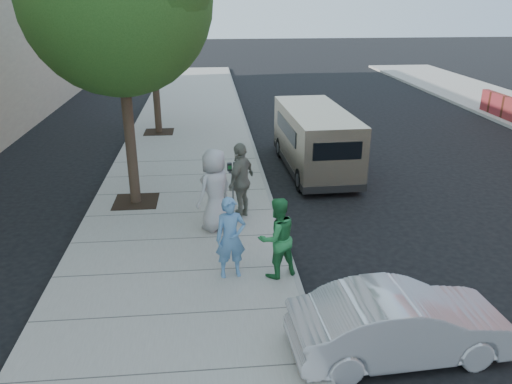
{
  "coord_description": "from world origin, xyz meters",
  "views": [
    {
      "loc": [
        -0.22,
        -10.61,
        5.46
      ],
      "look_at": [
        0.85,
        0.39,
        1.1
      ],
      "focal_mm": 35.0,
      "sensor_mm": 36.0,
      "label": 1
    }
  ],
  "objects_px": {
    "tree_far": "(151,12)",
    "parking_meter": "(233,176)",
    "sedan": "(401,324)",
    "person_striped_polo": "(241,181)",
    "van": "(314,139)",
    "person_gray_shirt": "(215,190)",
    "person_green_shirt": "(277,238)",
    "person_officer": "(231,238)"
  },
  "relations": [
    {
      "from": "tree_far",
      "to": "parking_meter",
      "type": "distance_m",
      "value": 9.66
    },
    {
      "from": "sedan",
      "to": "person_striped_polo",
      "type": "distance_m",
      "value": 5.81
    },
    {
      "from": "tree_far",
      "to": "van",
      "type": "distance_m",
      "value": 8.33
    },
    {
      "from": "sedan",
      "to": "person_gray_shirt",
      "type": "height_order",
      "value": "person_gray_shirt"
    },
    {
      "from": "van",
      "to": "sedan",
      "type": "xyz_separation_m",
      "value": [
        -0.5,
        -9.24,
        -0.5
      ]
    },
    {
      "from": "sedan",
      "to": "person_striped_polo",
      "type": "height_order",
      "value": "person_striped_polo"
    },
    {
      "from": "tree_far",
      "to": "person_gray_shirt",
      "type": "height_order",
      "value": "tree_far"
    },
    {
      "from": "person_gray_shirt",
      "to": "person_green_shirt",
      "type": "bearing_deg",
      "value": 74.28
    },
    {
      "from": "van",
      "to": "sedan",
      "type": "distance_m",
      "value": 9.27
    },
    {
      "from": "sedan",
      "to": "person_gray_shirt",
      "type": "bearing_deg",
      "value": 27.49
    },
    {
      "from": "parking_meter",
      "to": "van",
      "type": "height_order",
      "value": "van"
    },
    {
      "from": "person_green_shirt",
      "to": "person_officer",
      "type": "bearing_deg",
      "value": -27.27
    },
    {
      "from": "person_striped_polo",
      "to": "van",
      "type": "bearing_deg",
      "value": 177.09
    },
    {
      "from": "sedan",
      "to": "person_officer",
      "type": "xyz_separation_m",
      "value": [
        -2.59,
        2.49,
        0.4
      ]
    },
    {
      "from": "tree_far",
      "to": "person_officer",
      "type": "height_order",
      "value": "tree_far"
    },
    {
      "from": "person_officer",
      "to": "person_gray_shirt",
      "type": "relative_size",
      "value": 0.84
    },
    {
      "from": "parking_meter",
      "to": "person_green_shirt",
      "type": "height_order",
      "value": "person_green_shirt"
    },
    {
      "from": "tree_far",
      "to": "person_gray_shirt",
      "type": "xyz_separation_m",
      "value": [
        2.13,
        -9.52,
        -3.73
      ]
    },
    {
      "from": "van",
      "to": "person_green_shirt",
      "type": "distance_m",
      "value": 7.17
    },
    {
      "from": "van",
      "to": "person_gray_shirt",
      "type": "relative_size",
      "value": 2.78
    },
    {
      "from": "person_officer",
      "to": "person_gray_shirt",
      "type": "bearing_deg",
      "value": 88.88
    },
    {
      "from": "van",
      "to": "person_officer",
      "type": "relative_size",
      "value": 3.33
    },
    {
      "from": "van",
      "to": "person_gray_shirt",
      "type": "xyz_separation_m",
      "value": [
        -3.35,
        -4.52,
        0.07
      ]
    },
    {
      "from": "person_gray_shirt",
      "to": "parking_meter",
      "type": "bearing_deg",
      "value": -157.75
    },
    {
      "from": "parking_meter",
      "to": "van",
      "type": "bearing_deg",
      "value": 43.49
    },
    {
      "from": "parking_meter",
      "to": "van",
      "type": "xyz_separation_m",
      "value": [
        2.87,
        3.5,
        -0.03
      ]
    },
    {
      "from": "van",
      "to": "sedan",
      "type": "bearing_deg",
      "value": -94.98
    },
    {
      "from": "van",
      "to": "person_green_shirt",
      "type": "height_order",
      "value": "van"
    },
    {
      "from": "parking_meter",
      "to": "person_striped_polo",
      "type": "xyz_separation_m",
      "value": [
        0.19,
        -0.39,
        0.01
      ]
    },
    {
      "from": "person_gray_shirt",
      "to": "person_striped_polo",
      "type": "relative_size",
      "value": 1.02
    },
    {
      "from": "tree_far",
      "to": "person_striped_polo",
      "type": "xyz_separation_m",
      "value": [
        2.8,
        -8.89,
        -3.75
      ]
    },
    {
      "from": "person_green_shirt",
      "to": "sedan",
      "type": "bearing_deg",
      "value": 102.49
    },
    {
      "from": "sedan",
      "to": "person_officer",
      "type": "distance_m",
      "value": 3.62
    },
    {
      "from": "person_gray_shirt",
      "to": "person_striped_polo",
      "type": "bearing_deg",
      "value": -179.27
    },
    {
      "from": "parking_meter",
      "to": "person_gray_shirt",
      "type": "xyz_separation_m",
      "value": [
        -0.48,
        -1.02,
        0.04
      ]
    },
    {
      "from": "person_officer",
      "to": "person_green_shirt",
      "type": "relative_size",
      "value": 1.0
    },
    {
      "from": "person_officer",
      "to": "person_green_shirt",
      "type": "bearing_deg",
      "value": -12.64
    },
    {
      "from": "sedan",
      "to": "person_gray_shirt",
      "type": "xyz_separation_m",
      "value": [
        -2.85,
        4.72,
        0.57
      ]
    },
    {
      "from": "person_green_shirt",
      "to": "person_gray_shirt",
      "type": "distance_m",
      "value": 2.6
    },
    {
      "from": "person_gray_shirt",
      "to": "person_striped_polo",
      "type": "distance_m",
      "value": 0.92
    },
    {
      "from": "tree_far",
      "to": "person_officer",
      "type": "bearing_deg",
      "value": -78.53
    },
    {
      "from": "parking_meter",
      "to": "person_officer",
      "type": "distance_m",
      "value": 3.26
    }
  ]
}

